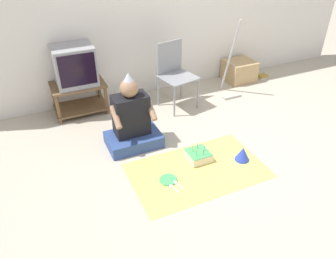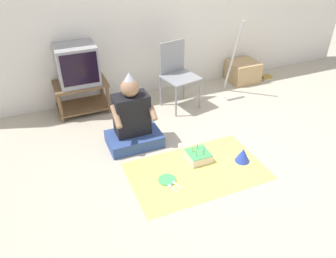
{
  "view_description": "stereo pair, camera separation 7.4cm",
  "coord_description": "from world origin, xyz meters",
  "px_view_note": "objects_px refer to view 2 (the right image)",
  "views": [
    {
      "loc": [
        -1.84,
        -2.11,
        2.2
      ],
      "look_at": [
        -0.66,
        0.48,
        0.35
      ],
      "focal_mm": 35.0,
      "sensor_mm": 36.0,
      "label": 1
    },
    {
      "loc": [
        -1.78,
        -2.14,
        2.2
      ],
      "look_at": [
        -0.66,
        0.48,
        0.35
      ],
      "focal_mm": 35.0,
      "sensor_mm": 36.0,
      "label": 2
    }
  ],
  "objects_px": {
    "book_pile": "(266,78)",
    "birthday_cake": "(198,156)",
    "tv": "(77,65)",
    "folding_chair": "(177,71)",
    "party_hat_blue": "(243,155)",
    "paper_plate": "(167,180)",
    "cardboard_box_stack": "(243,71)",
    "dust_mop": "(234,76)",
    "person_seated": "(133,122)"
  },
  "relations": [
    {
      "from": "cardboard_box_stack",
      "to": "dust_mop",
      "type": "height_order",
      "value": "dust_mop"
    },
    {
      "from": "person_seated",
      "to": "cardboard_box_stack",
      "type": "bearing_deg",
      "value": 24.51
    },
    {
      "from": "party_hat_blue",
      "to": "paper_plate",
      "type": "relative_size",
      "value": 0.9
    },
    {
      "from": "cardboard_box_stack",
      "to": "book_pile",
      "type": "distance_m",
      "value": 0.43
    },
    {
      "from": "tv",
      "to": "folding_chair",
      "type": "xyz_separation_m",
      "value": [
        1.22,
        -0.32,
        -0.16
      ]
    },
    {
      "from": "party_hat_blue",
      "to": "paper_plate",
      "type": "height_order",
      "value": "party_hat_blue"
    },
    {
      "from": "birthday_cake",
      "to": "paper_plate",
      "type": "bearing_deg",
      "value": -157.96
    },
    {
      "from": "tv",
      "to": "cardboard_box_stack",
      "type": "distance_m",
      "value": 2.55
    },
    {
      "from": "birthday_cake",
      "to": "paper_plate",
      "type": "xyz_separation_m",
      "value": [
        -0.43,
        -0.17,
        -0.04
      ]
    },
    {
      "from": "person_seated",
      "to": "party_hat_blue",
      "type": "relative_size",
      "value": 5.47
    },
    {
      "from": "folding_chair",
      "to": "paper_plate",
      "type": "distance_m",
      "value": 1.66
    },
    {
      "from": "dust_mop",
      "to": "birthday_cake",
      "type": "distance_m",
      "value": 1.64
    },
    {
      "from": "paper_plate",
      "to": "folding_chair",
      "type": "bearing_deg",
      "value": 62.51
    },
    {
      "from": "dust_mop",
      "to": "book_pile",
      "type": "xyz_separation_m",
      "value": [
        0.83,
        0.29,
        -0.28
      ]
    },
    {
      "from": "dust_mop",
      "to": "party_hat_blue",
      "type": "bearing_deg",
      "value": -118.03
    },
    {
      "from": "book_pile",
      "to": "birthday_cake",
      "type": "bearing_deg",
      "value": -144.12
    },
    {
      "from": "tv",
      "to": "book_pile",
      "type": "relative_size",
      "value": 2.95
    },
    {
      "from": "folding_chair",
      "to": "party_hat_blue",
      "type": "distance_m",
      "value": 1.5
    },
    {
      "from": "book_pile",
      "to": "paper_plate",
      "type": "xyz_separation_m",
      "value": [
        -2.41,
        -1.61,
        -0.01
      ]
    },
    {
      "from": "person_seated",
      "to": "party_hat_blue",
      "type": "height_order",
      "value": "person_seated"
    },
    {
      "from": "cardboard_box_stack",
      "to": "dust_mop",
      "type": "xyz_separation_m",
      "value": [
        -0.44,
        -0.39,
        0.15
      ]
    },
    {
      "from": "birthday_cake",
      "to": "paper_plate",
      "type": "relative_size",
      "value": 1.33
    },
    {
      "from": "cardboard_box_stack",
      "to": "book_pile",
      "type": "relative_size",
      "value": 2.62
    },
    {
      "from": "folding_chair",
      "to": "book_pile",
      "type": "height_order",
      "value": "folding_chair"
    },
    {
      "from": "paper_plate",
      "to": "birthday_cake",
      "type": "bearing_deg",
      "value": 22.04
    },
    {
      "from": "folding_chair",
      "to": "person_seated",
      "type": "distance_m",
      "value": 1.09
    },
    {
      "from": "tv",
      "to": "cardboard_box_stack",
      "type": "relative_size",
      "value": 1.13
    },
    {
      "from": "book_pile",
      "to": "party_hat_blue",
      "type": "relative_size",
      "value": 1.05
    },
    {
      "from": "tv",
      "to": "dust_mop",
      "type": "distance_m",
      "value": 2.13
    },
    {
      "from": "cardboard_box_stack",
      "to": "person_seated",
      "type": "relative_size",
      "value": 0.5
    },
    {
      "from": "party_hat_blue",
      "to": "person_seated",
      "type": "bearing_deg",
      "value": 141.26
    },
    {
      "from": "dust_mop",
      "to": "party_hat_blue",
      "type": "xyz_separation_m",
      "value": [
        -0.72,
        -1.35,
        -0.23
      ]
    },
    {
      "from": "book_pile",
      "to": "person_seated",
      "type": "relative_size",
      "value": 0.19
    },
    {
      "from": "dust_mop",
      "to": "birthday_cake",
      "type": "bearing_deg",
      "value": -135.0
    },
    {
      "from": "folding_chair",
      "to": "book_pile",
      "type": "xyz_separation_m",
      "value": [
        1.68,
        0.2,
        -0.47
      ]
    },
    {
      "from": "book_pile",
      "to": "birthday_cake",
      "type": "relative_size",
      "value": 0.71
    },
    {
      "from": "birthday_cake",
      "to": "cardboard_box_stack",
      "type": "bearing_deg",
      "value": 44.12
    },
    {
      "from": "cardboard_box_stack",
      "to": "party_hat_blue",
      "type": "xyz_separation_m",
      "value": [
        -1.16,
        -1.74,
        -0.08
      ]
    },
    {
      "from": "tv",
      "to": "person_seated",
      "type": "height_order",
      "value": "tv"
    },
    {
      "from": "tv",
      "to": "party_hat_blue",
      "type": "height_order",
      "value": "tv"
    },
    {
      "from": "birthday_cake",
      "to": "paper_plate",
      "type": "distance_m",
      "value": 0.47
    },
    {
      "from": "tv",
      "to": "book_pile",
      "type": "distance_m",
      "value": 2.97
    },
    {
      "from": "paper_plate",
      "to": "book_pile",
      "type": "bearing_deg",
      "value": 33.68
    },
    {
      "from": "folding_chair",
      "to": "paper_plate",
      "type": "bearing_deg",
      "value": -117.49
    },
    {
      "from": "book_pile",
      "to": "dust_mop",
      "type": "bearing_deg",
      "value": -161.04
    },
    {
      "from": "dust_mop",
      "to": "book_pile",
      "type": "height_order",
      "value": "dust_mop"
    },
    {
      "from": "folding_chair",
      "to": "cardboard_box_stack",
      "type": "distance_m",
      "value": 1.36
    },
    {
      "from": "dust_mop",
      "to": "birthday_cake",
      "type": "xyz_separation_m",
      "value": [
        -1.14,
        -1.14,
        -0.26
      ]
    },
    {
      "from": "tv",
      "to": "cardboard_box_stack",
      "type": "bearing_deg",
      "value": -0.41
    },
    {
      "from": "birthday_cake",
      "to": "party_hat_blue",
      "type": "xyz_separation_m",
      "value": [
        0.43,
        -0.2,
        0.03
      ]
    }
  ]
}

